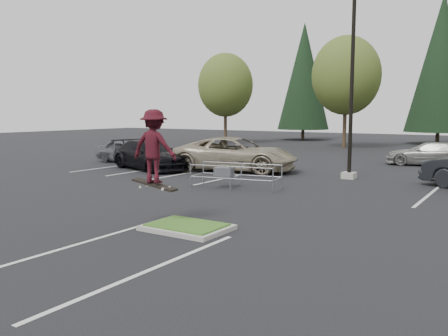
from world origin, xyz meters
The scene contains 14 objects.
ground centered at (0.00, 0.00, 0.00)m, with size 120.00×120.00×0.00m, color black.
grass_median centered at (0.00, 0.00, 0.08)m, with size 2.20×1.60×0.16m.
stall_lines centered at (-1.35, 6.02, 0.00)m, with size 22.62×17.60×0.01m.
light_pole centered at (0.50, 12.00, 4.56)m, with size 0.70×0.60×10.12m.
decid_a centered at (-18.01, 30.03, 5.58)m, with size 5.44×5.44×8.91m.
decid_b centered at (-6.01, 30.53, 6.04)m, with size 5.89×5.89×9.64m.
conif_a centered at (-14.00, 40.00, 7.10)m, with size 5.72×5.72×13.00m.
conif_b centered at (0.00, 40.50, 7.85)m, with size 6.38×6.38×14.50m.
cart_corral centered at (-2.90, 6.54, 0.64)m, with size 3.77×1.90×1.02m.
skateboarder centered at (-1.04, -0.09, 2.20)m, with size 1.41×0.95×2.21m.
car_l_tan centered at (-5.57, 11.50, 0.91)m, with size 3.02×6.55×1.82m, color gray.
car_l_black centered at (-10.00, 9.68, 0.80)m, with size 2.24×5.51×1.60m, color black.
car_l_grey centered at (-13.50, 11.50, 0.71)m, with size 1.68×4.17×1.42m, color #56585E.
car_far_silver centered at (2.72, 20.00, 0.70)m, with size 1.95×4.79×1.39m, color #A0A09B.
Camera 1 is at (7.58, -9.92, 3.15)m, focal length 38.00 mm.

